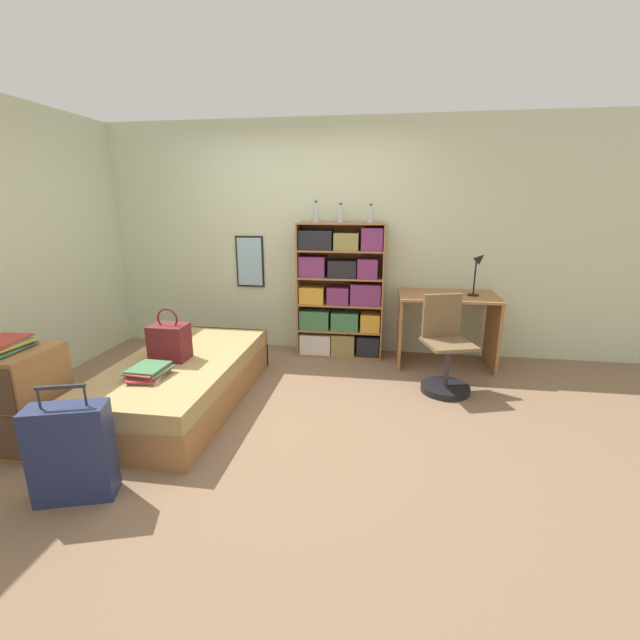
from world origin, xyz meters
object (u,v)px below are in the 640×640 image
bookcase (340,294)px  dresser (11,397)px  bed (183,380)px  bottle_brown (341,215)px  bottle_clear (371,216)px  suitcase (72,453)px  book_stack_on_bed (149,372)px  desk (446,318)px  desk_chair (445,360)px  handbag (170,342)px  desk_lamp (478,266)px  magazine_pile_on_dresser (0,346)px  bottle_green (316,214)px

bookcase → dresser: bearing=-133.3°
bed → dresser: size_ratio=2.75×
bottle_brown → bottle_clear: size_ratio=1.04×
bookcase → suitcase: bearing=-115.0°
book_stack_on_bed → desk: 2.98m
bed → suitcase: suitcase is taller
bottle_clear → desk_chair: bearing=-46.6°
handbag → bottle_brown: bearing=49.0°
handbag → desk_lamp: 3.09m
dresser → magazine_pile_on_dresser: magazine_pile_on_dresser is taller
dresser → bottle_green: (1.86, 2.27, 1.23)m
desk → dresser: bearing=-147.3°
bed → magazine_pile_on_dresser: size_ratio=5.24×
dresser → bed: bearing=42.5°
magazine_pile_on_dresser → bottle_brown: size_ratio=1.85×
suitcase → desk_lamp: (2.71, 2.60, 0.79)m
bottle_clear → magazine_pile_on_dresser: bearing=-136.9°
desk → suitcase: bearing=-133.1°
book_stack_on_bed → magazine_pile_on_dresser: (-0.81, -0.44, 0.32)m
book_stack_on_bed → suitcase: size_ratio=0.51×
magazine_pile_on_dresser → bottle_clear: bottle_clear is taller
bed → dresser: (-0.90, -0.82, 0.16)m
suitcase → dresser: size_ratio=1.01×
suitcase → magazine_pile_on_dresser: (-0.82, 0.45, 0.46)m
bookcase → bottle_brown: (-0.01, 0.03, 0.87)m
bottle_green → desk: bottle_green is taller
desk_lamp → dresser: bearing=-149.4°
bottle_green → bottle_brown: bearing=5.2°
bed → desk_lamp: size_ratio=4.31×
handbag → desk: size_ratio=0.45×
bed → book_stack_on_bed: size_ratio=5.37×
dresser → magazine_pile_on_dresser: size_ratio=1.90×
magazine_pile_on_dresser → desk: size_ratio=0.37×
dresser → desk_lamp: size_ratio=1.57×
dresser → desk_chair: 3.51m
bed → dresser: dresser is taller
handbag → magazine_pile_on_dresser: 1.16m
handbag → desk_chair: (2.38, 0.63, -0.27)m
bottle_brown → desk_chair: 1.89m
dresser → bottle_brown: (2.12, 2.29, 1.22)m
bottle_green → bed: bearing=-123.5°
magazine_pile_on_dresser → book_stack_on_bed: bearing=28.5°
handbag → bottle_clear: bearing=41.3°
bottle_clear → desk_chair: bottle_clear is taller
handbag → book_stack_on_bed: size_ratio=1.23×
desk_chair → bottle_brown: bearing=141.2°
bed → bottle_green: (0.96, 1.44, 1.39)m
bookcase → desk_lamp: 1.49m
bed → desk_lamp: desk_lamp is taller
bookcase → bottle_clear: bottle_clear is taller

